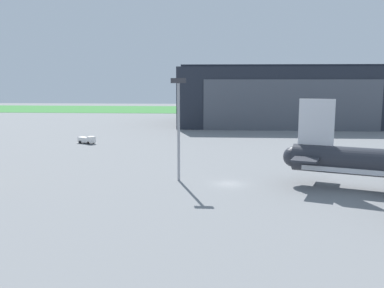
# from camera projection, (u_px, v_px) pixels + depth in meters

# --- Properties ---
(ground_plane) EXTENTS (440.00, 440.00, 0.00)m
(ground_plane) POSITION_uv_depth(u_px,v_px,m) (229.00, 184.00, 66.11)
(ground_plane) COLOR slate
(grass_field_strip) EXTENTS (440.00, 56.00, 0.08)m
(grass_field_strip) POSITION_uv_depth(u_px,v_px,m) (223.00, 110.00, 229.11)
(grass_field_strip) COLOR #3B803A
(grass_field_strip) RESTS_ON ground_plane
(maintenance_hangar) EXTENTS (74.34, 42.14, 21.71)m
(maintenance_hangar) POSITION_uv_depth(u_px,v_px,m) (282.00, 96.00, 154.15)
(maintenance_hangar) COLOR #232833
(maintenance_hangar) RESTS_ON ground_plane
(stair_truck) EXTENTS (5.20, 3.93, 1.94)m
(stair_truck) POSITION_uv_depth(u_px,v_px,m) (87.00, 140.00, 107.72)
(stair_truck) COLOR white
(stair_truck) RESTS_ON ground_plane
(apron_light_mast) EXTENTS (2.40, 0.50, 16.57)m
(apron_light_mast) POSITION_uv_depth(u_px,v_px,m) (179.00, 120.00, 66.79)
(apron_light_mast) COLOR #99999E
(apron_light_mast) RESTS_ON ground_plane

